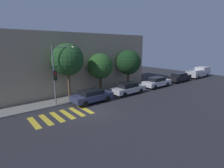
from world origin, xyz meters
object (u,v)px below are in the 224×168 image
sedan_middle (128,88)px  tree_far_end (128,62)px  sedan_far_end (157,82)px  traffic_light_pole (59,68)px  tree_near_corner (68,60)px  sedan_near_corner (92,96)px  tree_midblock (100,66)px  sedan_tail_of_row (179,77)px  pickup_truck (199,72)px

sedan_middle → tree_far_end: bearing=45.5°
sedan_far_end → tree_far_end: (-3.40, 2.30, 2.79)m
traffic_light_pole → sedan_far_end: traffic_light_pole is taller
tree_near_corner → tree_far_end: tree_near_corner is taller
sedan_far_end → sedan_middle: bearing=180.0°
sedan_near_corner → tree_near_corner: tree_near_corner is taller
tree_midblock → tree_near_corner: bearing=180.0°
sedan_near_corner → tree_far_end: tree_far_end is taller
sedan_tail_of_row → tree_midblock: (-13.96, 2.30, 2.59)m
tree_near_corner → tree_midblock: 4.25m
pickup_truck → tree_midblock: 20.98m
traffic_light_pole → tree_far_end: (10.21, 1.02, -0.12)m
sedan_tail_of_row → pickup_truck: pickup_truck is taller
sedan_far_end → tree_midblock: (-8.06, 2.30, 2.61)m
sedan_middle → tree_near_corner: size_ratio=0.73×
sedan_tail_of_row → tree_midblock: 14.38m
traffic_light_pole → sedan_middle: 8.58m
sedan_middle → sedan_near_corner: bearing=180.0°
sedan_near_corner → sedan_far_end: 10.79m
sedan_middle → pickup_truck: (18.30, 0.00, 0.18)m
sedan_far_end → pickup_truck: pickup_truck is taller
sedan_near_corner → tree_far_end: 8.24m
sedan_tail_of_row → sedan_far_end: bearing=-180.0°
tree_near_corner → sedan_middle: bearing=-19.3°
tree_near_corner → tree_midblock: (4.14, 0.00, -0.98)m
traffic_light_pole → tree_midblock: bearing=10.4°
sedan_far_end → tree_midblock: bearing=164.1°
traffic_light_pole → sedan_tail_of_row: bearing=-3.7°
sedan_middle → tree_midblock: 4.24m
sedan_near_corner → sedan_tail_of_row: sedan_tail_of_row is taller
traffic_light_pole → sedan_middle: size_ratio=1.32×
sedan_middle → sedan_tail_of_row: (11.55, 0.00, 0.03)m
sedan_middle → sedan_tail_of_row: sedan_tail_of_row is taller
sedan_middle → tree_near_corner: (-6.55, 2.30, 3.61)m
traffic_light_pole → sedan_tail_of_row: (19.51, -1.27, -2.90)m
sedan_far_end → tree_far_end: bearing=145.9°
tree_far_end → sedan_near_corner: bearing=-162.7°
tree_near_corner → pickup_truck: bearing=-5.3°
sedan_near_corner → sedan_tail_of_row: bearing=0.0°
traffic_light_pole → pickup_truck: size_ratio=1.01×
tree_near_corner → traffic_light_pole: bearing=-144.1°
sedan_near_corner → pickup_truck: bearing=0.0°
traffic_light_pole → tree_far_end: size_ratio=1.11×
sedan_near_corner → pickup_truck: 23.44m
pickup_truck → tree_far_end: size_ratio=1.10×
traffic_light_pole → tree_near_corner: size_ratio=0.96×
sedan_near_corner → pickup_truck: pickup_truck is taller
tree_midblock → sedan_middle: bearing=-43.6°
tree_far_end → sedan_middle: bearing=-134.5°
sedan_middle → traffic_light_pole: bearing=170.9°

